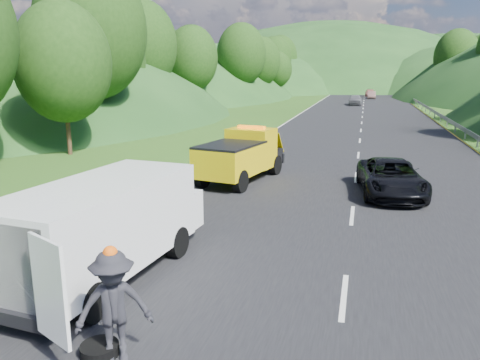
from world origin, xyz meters
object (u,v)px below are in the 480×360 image
(white_van, at_px, (106,224))
(woman, at_px, (93,240))
(child, at_px, (127,252))
(passing_suv, at_px, (390,195))
(suitcase, at_px, (90,213))
(tow_truck, at_px, (241,155))
(spare_tire, at_px, (100,356))

(white_van, xyz_separation_m, woman, (-1.75, 2.13, -1.31))
(child, bearing_deg, passing_suv, 87.67)
(white_van, relative_size, suitcase, 12.31)
(suitcase, bearing_deg, passing_suv, 32.05)
(white_van, height_order, woman, white_van)
(suitcase, bearing_deg, tow_truck, 64.52)
(child, xyz_separation_m, spare_tire, (1.83, -4.40, 0.00))
(spare_tire, bearing_deg, tow_truck, 94.26)
(woman, height_order, child, woman)
(tow_truck, height_order, passing_suv, tow_truck)
(tow_truck, xyz_separation_m, woman, (-2.24, -8.35, -1.14))
(woman, relative_size, child, 1.88)
(suitcase, distance_m, passing_suv, 11.27)
(white_van, relative_size, spare_tire, 10.41)
(woman, height_order, spare_tire, woman)
(tow_truck, distance_m, spare_tire, 13.44)
(tow_truck, height_order, child, tow_truck)
(tow_truck, relative_size, suitcase, 10.40)
(white_van, bearing_deg, passing_suv, 60.56)
(spare_tire, bearing_deg, white_van, 117.38)
(white_van, bearing_deg, spare_tire, -56.84)
(passing_suv, bearing_deg, suitcase, -154.20)
(suitcase, bearing_deg, spare_tire, -56.62)
(white_van, relative_size, passing_suv, 1.38)
(white_van, relative_size, woman, 3.77)
(white_van, distance_m, child, 2.04)
(white_van, height_order, spare_tire, white_van)
(spare_tire, bearing_deg, passing_suv, 67.04)
(tow_truck, distance_m, woman, 8.72)
(child, height_order, suitcase, suitcase)
(spare_tire, xyz_separation_m, passing_suv, (5.28, 12.46, 0.00))
(spare_tire, relative_size, passing_suv, 0.13)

